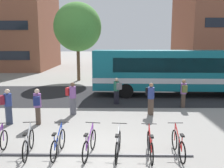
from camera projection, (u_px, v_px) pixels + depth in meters
name	position (u px, v px, depth m)	size (l,w,h in m)	color
ground	(88.00, 156.00, 8.11)	(200.00, 200.00, 0.00)	gray
bus_lane_asphalt	(100.00, 95.00, 17.58)	(80.00, 7.20, 0.01)	#232326
city_bus	(176.00, 70.00, 17.31)	(12.12, 3.06, 3.20)	#0F6070
bike_rack	(87.00, 153.00, 8.08)	(6.97, 0.16, 0.70)	#47474C
parked_bicycle_silver_1	(28.00, 144.00, 8.11)	(0.52, 1.72, 0.99)	black
parked_bicycle_blue_2	(57.00, 144.00, 8.12)	(0.52, 1.72, 0.99)	black
parked_bicycle_purple_3	(89.00, 145.00, 8.07)	(0.52, 1.71, 0.99)	black
parked_bicycle_white_4	(117.00, 145.00, 8.00)	(0.52, 1.72, 0.99)	black
parked_bicycle_red_5	(149.00, 146.00, 7.95)	(0.52, 1.72, 0.99)	black
parked_bicycle_red_6	(177.00, 145.00, 8.05)	(0.52, 1.72, 0.99)	black
commuter_black_pack_0	(150.00, 96.00, 12.62)	(0.47, 0.60, 1.69)	#47382D
commuter_red_pack_1	(71.00, 96.00, 12.61)	(0.59, 0.46, 1.71)	#565660
commuter_navy_pack_2	(37.00, 104.00, 11.07)	(0.40, 0.57, 1.66)	#47382D
commuter_olive_pack_3	(183.00, 92.00, 14.05)	(0.36, 0.54, 1.64)	#47382D
commuter_grey_pack_4	(116.00, 89.00, 14.79)	(0.57, 0.60, 1.62)	black
commuter_maroon_pack_5	(6.00, 104.00, 11.06)	(0.60, 0.56, 1.66)	#2D3851
street_tree_1	(77.00, 27.00, 23.52)	(4.60, 4.60, 7.58)	brown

